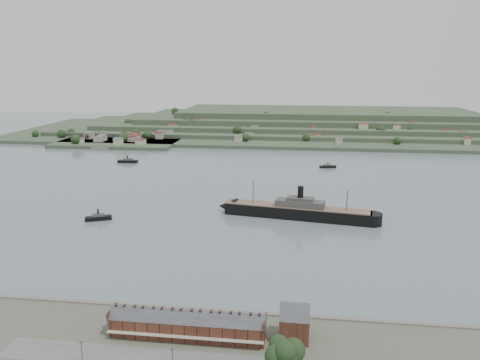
# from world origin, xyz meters

# --- Properties ---
(ground) EXTENTS (1400.00, 1400.00, 0.00)m
(ground) POSITION_xyz_m (0.00, 0.00, 0.00)
(ground) COLOR slate
(ground) RESTS_ON ground
(terrace_row) EXTENTS (55.60, 9.80, 11.07)m
(terrace_row) POSITION_xyz_m (-10.00, -168.02, 6.84)
(terrace_row) COLOR #49261A
(terrace_row) RESTS_ON ground
(gabled_building) EXTENTS (10.40, 10.18, 14.09)m
(gabled_building) POSITION_xyz_m (27.50, -164.00, 8.19)
(gabled_building) COLOR #49261A
(gabled_building) RESTS_ON ground
(far_peninsula) EXTENTS (760.00, 309.00, 30.00)m
(far_peninsula) POSITION_xyz_m (27.91, 393.10, 11.88)
(far_peninsula) COLOR #31462F
(far_peninsula) RESTS_ON ground
(steamship) EXTENTS (105.95, 28.19, 25.51)m
(steamship) POSITION_xyz_m (24.39, -21.40, 4.71)
(steamship) COLOR black
(steamship) RESTS_ON ground
(tugboat) EXTENTS (16.78, 10.52, 7.38)m
(tugboat) POSITION_xyz_m (-98.35, -42.60, 1.80)
(tugboat) COLOR black
(tugboat) RESTS_ON ground
(ferry_west) EXTENTS (20.39, 6.85, 7.53)m
(ferry_west) POSITION_xyz_m (-145.73, 135.87, 1.81)
(ferry_west) COLOR black
(ferry_west) RESTS_ON ground
(ferry_east) EXTENTS (16.20, 7.41, 5.87)m
(ferry_east) POSITION_xyz_m (55.09, 137.04, 1.41)
(ferry_east) COLOR black
(ferry_east) RESTS_ON ground
(fig_tree) EXTENTS (12.33, 10.68, 13.76)m
(fig_tree) POSITION_xyz_m (24.82, -186.08, 10.40)
(fig_tree) COLOR #462D20
(fig_tree) RESTS_ON ground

